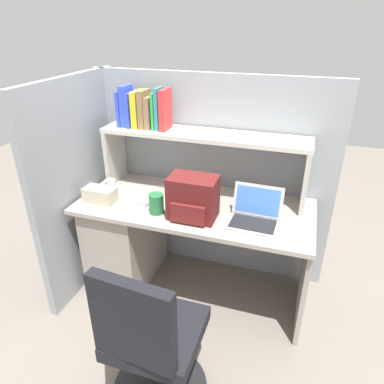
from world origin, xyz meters
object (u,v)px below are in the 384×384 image
(laptop, at_px, (255,215))
(computer_mouse, at_px, (148,202))
(paper_cup, at_px, (111,186))
(snack_canister, at_px, (156,204))
(backpack, at_px, (193,198))
(office_chair, at_px, (152,349))
(tissue_box, at_px, (100,195))

(laptop, height_order, computer_mouse, laptop)
(paper_cup, height_order, snack_canister, snack_canister)
(laptop, relative_size, backpack, 1.06)
(backpack, distance_m, snack_canister, 0.25)
(backpack, bearing_deg, office_chair, -87.44)
(laptop, bearing_deg, backpack, -172.07)
(backpack, bearing_deg, computer_mouse, 169.36)
(snack_canister, bearing_deg, laptop, 6.78)
(snack_canister, height_order, office_chair, office_chair)
(computer_mouse, bearing_deg, tissue_box, -146.31)
(computer_mouse, relative_size, snack_canister, 0.78)
(laptop, height_order, snack_canister, laptop)
(laptop, distance_m, backpack, 0.40)
(snack_canister, bearing_deg, backpack, 4.93)
(backpack, height_order, paper_cup, backpack)
(backpack, xyz_separation_m, tissue_box, (-0.68, 0.01, -0.08))
(computer_mouse, bearing_deg, laptop, 22.97)
(computer_mouse, height_order, paper_cup, paper_cup)
(laptop, height_order, office_chair, laptop)
(computer_mouse, distance_m, snack_canister, 0.14)
(laptop, distance_m, snack_canister, 0.63)
(backpack, xyz_separation_m, paper_cup, (-0.69, 0.17, -0.09))
(laptop, xyz_separation_m, computer_mouse, (-0.73, 0.01, -0.03))
(paper_cup, bearing_deg, laptop, -6.01)
(backpack, distance_m, tissue_box, 0.68)
(backpack, relative_size, office_chair, 0.32)
(backpack, relative_size, tissue_box, 1.36)
(laptop, relative_size, tissue_box, 1.45)
(backpack, distance_m, office_chair, 0.89)
(computer_mouse, height_order, office_chair, office_chair)
(computer_mouse, bearing_deg, paper_cup, -172.72)
(laptop, bearing_deg, office_chair, -113.52)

